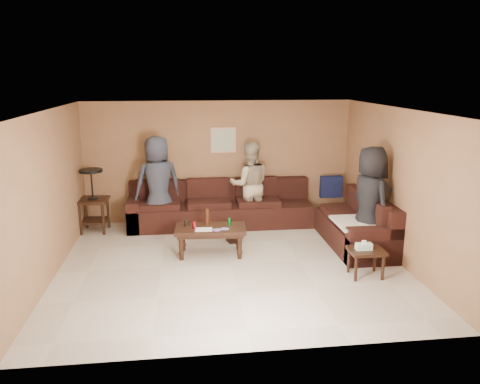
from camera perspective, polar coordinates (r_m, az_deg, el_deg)
The scene contains 10 objects.
room at distance 7.25m, azimuth -1.16°, elevation 3.38°, with size 5.60×5.50×2.50m.
sectional_sofa at distance 9.14m, azimuth 3.01°, elevation -2.97°, with size 4.65×2.90×0.97m.
coffee_table at distance 8.00m, azimuth -3.64°, elevation -4.81°, with size 1.23×0.68×0.78m.
end_table_left at distance 9.54m, azimuth -17.48°, elevation -0.85°, with size 0.58×0.58×1.25m.
side_table_right at distance 7.42m, azimuth 15.09°, elevation -7.18°, with size 0.53×0.44×0.58m.
waste_bin at distance 8.68m, azimuth -0.81°, elevation -5.27°, with size 0.22×0.22×0.26m, color black.
wall_art at distance 9.69m, azimuth -2.05°, elevation 6.35°, with size 0.52×0.04×0.52m.
person_left at distance 9.28m, azimuth -9.98°, elevation 1.02°, with size 0.92×0.60×1.88m, color #2C303D.
person_middle at distance 9.42m, azimuth 1.18°, elevation 0.91°, with size 0.83×0.65×1.72m, color tan.
person_right at distance 8.19m, azimuth 15.57°, elevation -1.09°, with size 0.92×0.60×1.87m, color black.
Camera 1 is at (-0.71, -7.09, 3.03)m, focal length 35.00 mm.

